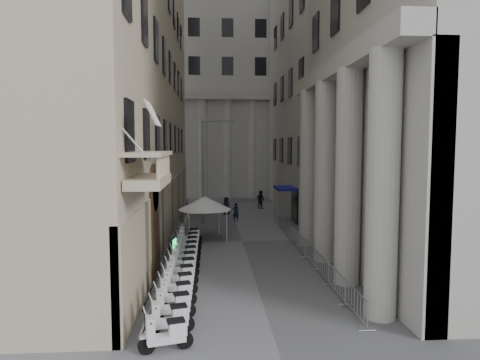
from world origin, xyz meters
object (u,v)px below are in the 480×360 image
Objects in this scene: scooter_0 at (167,351)px; pedestrian_a at (236,212)px; info_kiosk at (172,251)px; pedestrian_b at (261,199)px; security_tent at (208,204)px; street_lamp at (206,163)px.

pedestrian_a is (3.54, 22.90, 0.79)m from scooter_0.
pedestrian_b is at bearing 81.99° from info_kiosk.
scooter_0 is at bearing -74.75° from info_kiosk.
scooter_0 is 30.88m from pedestrian_b.
security_tent is at bearing -18.85° from scooter_0.
security_tent reaches higher than scooter_0.
street_lamp is 5.07m from pedestrian_a.
street_lamp reaches higher than pedestrian_b.
pedestrian_b is (5.28, 14.00, -1.54)m from security_tent.
pedestrian_b is (7.19, 20.46, 0.10)m from info_kiosk.
security_tent reaches higher than pedestrian_a.
scooter_0 is 0.41× the size of security_tent.
security_tent is (1.26, 16.17, 2.47)m from scooter_0.
scooter_0 is at bearing -94.44° from security_tent.
pedestrian_a is at bearing 71.26° from security_tent.
pedestrian_b is (6.53, 30.17, 0.93)m from scooter_0.
scooter_0 is 22.40m from street_lamp.
scooter_0 is 23.18m from pedestrian_a.
info_kiosk is at bearing -106.53° from security_tent.
street_lamp reaches higher than info_kiosk.
security_tent is 2.30× the size of pedestrian_a.
security_tent is at bearing 84.83° from info_kiosk.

